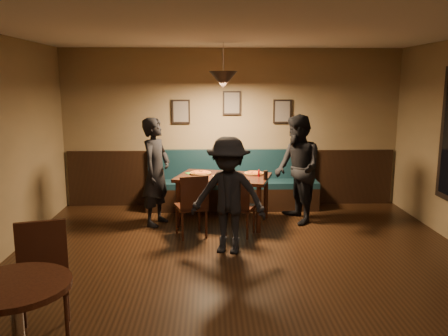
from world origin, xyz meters
name	(u,v)px	position (x,y,z in m)	size (l,w,h in m)	color
floor	(246,286)	(0.00, 0.00, 0.00)	(7.00, 7.00, 0.00)	black
ceiling	(249,22)	(0.00, 0.00, 2.80)	(7.00, 7.00, 0.00)	silver
wall_back	(232,128)	(0.00, 3.50, 1.40)	(6.00, 6.00, 0.00)	#8C704F
wainscot	(232,178)	(0.00, 3.47, 0.50)	(5.88, 0.06, 1.00)	black
booth_bench	(232,181)	(0.00, 3.20, 0.50)	(3.00, 0.60, 1.00)	#0F232D
picture_left	(181,112)	(-0.90, 3.47, 1.70)	(0.32, 0.04, 0.42)	black
picture_center	(232,103)	(0.00, 3.47, 1.85)	(0.32, 0.04, 0.42)	black
picture_right	(282,111)	(0.90, 3.47, 1.70)	(0.32, 0.04, 0.42)	black
pendant_lamp	(223,80)	(-0.18, 2.37, 2.25)	(0.44, 0.44, 0.25)	black
dining_table	(223,199)	(-0.18, 2.37, 0.38)	(1.42, 0.91, 0.76)	black
chair_near_left	(191,205)	(-0.67, 1.73, 0.46)	(0.41, 0.41, 0.92)	black
chair_near_right	(240,206)	(0.04, 1.75, 0.43)	(0.38, 0.38, 0.87)	black
diner_left	(156,172)	(-1.23, 2.31, 0.84)	(0.61, 0.40, 1.68)	black
diner_right	(297,169)	(0.99, 2.35, 0.86)	(0.84, 0.65, 1.72)	black
diner_front	(228,195)	(-0.16, 1.06, 0.77)	(0.99, 0.57, 1.53)	black
pizza_a	(200,173)	(-0.55, 2.52, 0.78)	(0.34, 0.34, 0.04)	orange
pizza_b	(225,176)	(-0.15, 2.21, 0.78)	(0.39, 0.39, 0.04)	orange
pizza_c	(254,173)	(0.31, 2.48, 0.78)	(0.31, 0.31, 0.04)	gold
soda_glass	(266,175)	(0.44, 2.05, 0.83)	(0.07, 0.07, 0.14)	black
tabasco_bottle	(259,173)	(0.37, 2.28, 0.82)	(0.03, 0.03, 0.13)	#9B050E
napkin_a	(190,173)	(-0.71, 2.59, 0.76)	(0.13, 0.13, 0.01)	#207A24
napkin_b	(187,180)	(-0.75, 2.04, 0.76)	(0.14, 0.14, 0.01)	#1B6822
cutlery_set	(224,181)	(-0.19, 1.97, 0.76)	(0.02, 0.21, 0.00)	#BBBABF
cafe_chair_far	(42,282)	(-1.86, -0.93, 0.50)	(0.44, 0.44, 0.99)	black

